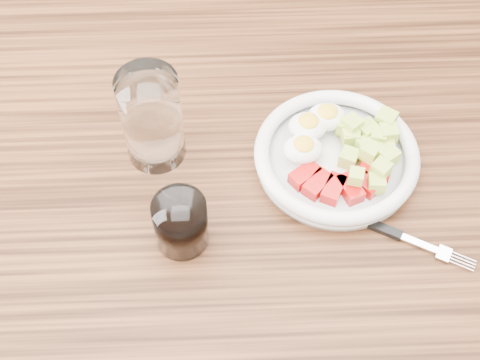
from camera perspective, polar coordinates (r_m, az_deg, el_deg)
name	(u,v)px	position (r m, az deg, el deg)	size (l,w,h in m)	color
dining_table	(248,239)	(0.92, 0.65, -5.07)	(1.50, 0.90, 0.77)	brown
bowl	(337,154)	(0.86, 8.29, 2.24)	(0.21, 0.21, 0.05)	white
fork	(387,231)	(0.83, 12.46, -4.25)	(0.16, 0.09, 0.01)	black
water_glass	(152,118)	(0.83, -7.54, 5.23)	(0.08, 0.08, 0.13)	white
coffee_glass	(181,223)	(0.78, -5.08, -3.69)	(0.06, 0.06, 0.07)	white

